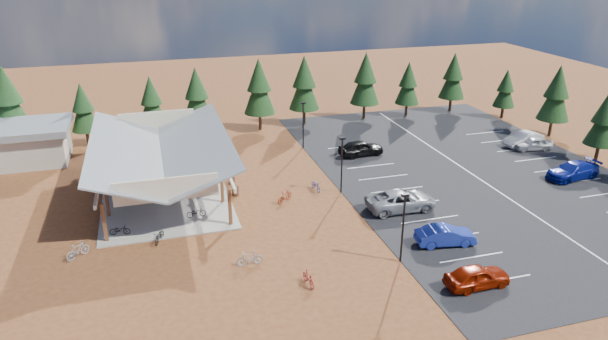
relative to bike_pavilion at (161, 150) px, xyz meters
The scene contains 43 objects.
ground 12.79m from the bike_pavilion, 34.99° to the right, with size 140.00×140.00×0.00m, color #5D2E18.
asphalt_lot 29.03m from the bike_pavilion, ahead, with size 27.00×44.00×0.04m, color black.
concrete_pad 3.77m from the bike_pavilion, 90.00° to the left, with size 10.60×18.60×0.10m, color gray.
bike_pavilion is the anchor object (origin of this frame).
outbuilding 17.89m from the bike_pavilion, 141.84° to the left, with size 11.00×7.00×3.90m.
lamp_post_0 22.69m from the bike_pavilion, 48.58° to the right, with size 0.50×0.25×5.14m.
lamp_post_1 15.83m from the bike_pavilion, 18.43° to the right, with size 0.50×0.25×5.14m.
lamp_post_2 16.57m from the bike_pavilion, 25.02° to the left, with size 0.50×0.25×5.14m.
trash_bin_0 7.42m from the bike_pavilion, 27.27° to the right, with size 0.60×0.60×0.90m, color #432518.
trash_bin_1 6.88m from the bike_pavilion, ahead, with size 0.60×0.60×0.90m, color #432518.
pine_0 21.49m from the bike_pavilion, 133.42° to the left, with size 3.90×3.90×9.08m.
pine_1 16.60m from the bike_pavilion, 116.67° to the left, with size 2.97×2.97×6.92m.
pine_2 15.16m from the bike_pavilion, 91.14° to the left, with size 3.07×3.07×7.15m.
pine_3 15.19m from the bike_pavilion, 72.03° to the left, with size 3.43×3.43×8.00m.
pine_4 19.02m from the bike_pavilion, 51.08° to the left, with size 3.66×3.66×8.54m.
pine_5 23.17m from the bike_pavilion, 40.82° to the left, with size 3.66×3.66×8.53m.
pine_6 29.85m from the bike_pavilion, 31.19° to the left, with size 3.63×3.63×8.46m.
pine_7 34.60m from the bike_pavilion, 25.68° to the left, with size 3.04×3.04×7.07m.
pine_8 40.83m from the bike_pavilion, 22.15° to the left, with size 3.34×3.34×7.79m.
pine_11 42.99m from the bike_pavilion, ahead, with size 3.10×3.10×7.22m.
pine_12 43.63m from the bike_pavilion, ahead, with size 3.54×3.54×8.24m.
pine_13 43.98m from the bike_pavilion, 14.26° to the left, with size 2.70×2.70×6.28m.
bike_0 9.20m from the bike_pavilion, 115.29° to the right, with size 0.53×1.52×0.80m, color black.
bike_1 4.63m from the bike_pavilion, 124.15° to the right, with size 0.43×1.54×0.92m, color gray.
bike_2 3.94m from the bike_pavilion, 152.33° to the left, with size 0.56×1.61×0.85m, color #10169D.
bike_3 6.06m from the bike_pavilion, 98.72° to the left, with size 0.49×1.75×1.05m, color maroon.
bike_4 7.55m from the bike_pavilion, 71.51° to the right, with size 0.54×1.55×0.82m, color black.
bike_5 3.94m from the bike_pavilion, 66.87° to the right, with size 0.49×1.72×1.04m, color #999CA2.
bike_6 4.47m from the bike_pavilion, 49.75° to the left, with size 0.61×1.75×0.92m, color navy.
bike_7 6.84m from the bike_pavilion, 64.34° to the left, with size 0.48×1.71×1.03m, color maroon.
bike_8 10.14m from the bike_pavilion, 95.14° to the right, with size 0.61×1.76×0.92m, color black.
bike_9 12.46m from the bike_pavilion, 122.20° to the right, with size 0.52×1.84×1.11m, color #979AA0.
bike_11 19.94m from the bike_pavilion, 65.76° to the right, with size 0.47×1.67×1.01m, color maroon.
bike_13 15.71m from the bike_pavilion, 71.33° to the right, with size 0.52×1.84×1.10m, color gray.
bike_14 13.99m from the bike_pavilion, 16.79° to the right, with size 0.61×1.75×0.92m, color navy.
bike_15 11.66m from the bike_pavilion, 29.96° to the right, with size 0.52×1.84×1.10m, color maroon.
car_0 28.12m from the bike_pavilion, 49.08° to the right, with size 1.72×4.27×1.46m, color maroon.
car_1 25.00m from the bike_pavilion, 39.63° to the right, with size 1.52×4.35×1.43m, color navy.
car_2 21.13m from the bike_pavilion, 27.51° to the right, with size 2.71×5.88×1.63m, color gray.
car_4 20.60m from the bike_pavilion, ahead, with size 1.91×4.74×1.61m, color black.
car_7 37.92m from the bike_pavilion, 12.54° to the right, with size 2.17×5.35×1.55m, color navy.
car_8 38.59m from the bike_pavilion, ahead, with size 1.65×4.10×1.40m, color #ACAEB4.
car_9 38.46m from the bike_pavilion, ahead, with size 1.62×4.63×1.53m, color silver.
Camera 1 is at (-10.50, -39.11, 20.00)m, focal length 32.00 mm.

